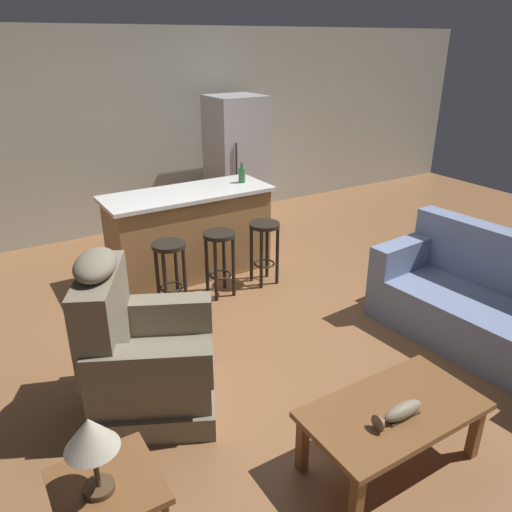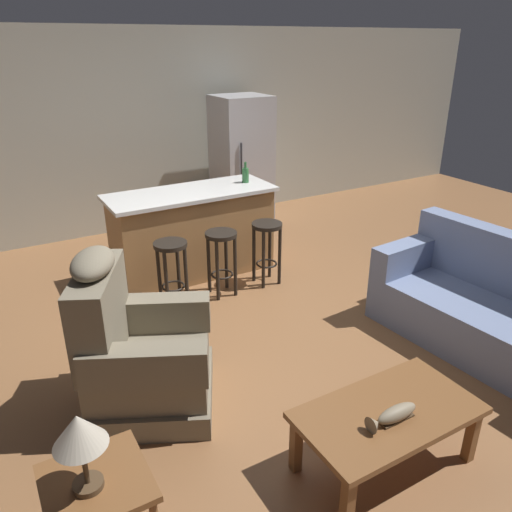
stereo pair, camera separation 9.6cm
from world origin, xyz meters
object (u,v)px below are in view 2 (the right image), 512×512
Objects in this scene: end_table at (98,496)px; bar_stool_left at (172,263)px; bottle_tall_green at (245,175)px; couch at (492,311)px; coffee_table at (388,417)px; table_lamp at (79,434)px; refrigerator at (242,162)px; recliner_near_lamp at (138,354)px; kitchen_island at (193,233)px; fish_figurine at (393,416)px; bar_stool_right at (267,242)px; bar_stool_middle at (222,252)px.

end_table is 2.64m from bar_stool_left.
couch is at bearing -71.18° from bottle_tall_green.
bottle_tall_green reaches higher than coffee_table.
end_table is 0.82× the size of bar_stool_left.
couch reaches higher than coffee_table.
refrigerator is at bearing 53.64° from table_lamp.
kitchen_island is (1.23, 1.86, 0.06)m from recliner_near_lamp.
coffee_table is 2.68× the size of table_lamp.
bottle_tall_green is at bearing 50.34° from table_lamp.
refrigerator is (1.39, 4.36, 0.52)m from coffee_table.
fish_figurine is at bearing -108.04° from refrigerator.
bottle_tall_green reaches higher than table_lamp.
couch is 3.36m from end_table.
bottle_tall_green is (2.47, 2.98, 0.17)m from table_lamp.
bar_stool_right is at bearing -67.83° from couch.
coffee_table is at bearing -6.56° from table_lamp.
bar_stool_right is (0.75, 2.61, 0.01)m from fish_figurine.
fish_figurine is at bearing 14.82° from couch.
bar_stool_middle reaches higher than end_table.
refrigerator is (0.70, 1.83, 0.41)m from bar_stool_right.
bar_stool_left reaches higher than end_table.
end_table is at bearing -127.86° from bar_stool_middle.
recliner_near_lamp is (-1.05, 1.38, -0.04)m from fish_figurine.
table_lamp reaches higher than bar_stool_right.
table_lamp is 3.88m from bottle_tall_green.
fish_figurine is 0.50× the size of bar_stool_right.
bottle_tall_green is (0.85, 3.26, 0.57)m from fish_figurine.
refrigerator is at bearing 69.04° from bar_stool_right.
refrigerator reaches higher than couch.
coffee_table is at bearing -7.46° from end_table.
fish_figurine is 0.50× the size of bar_stool_left.
table_lamp is at bearing -129.66° from bottle_tall_green.
coffee_table is at bearing -23.62° from recliner_near_lamp.
refrigerator reaches higher than table_lamp.
bar_stool_right is (1.06, 0.00, 0.00)m from bar_stool_left.
table_lamp is 0.60× the size of bar_stool_left.
bottle_tall_green is at bearing 28.87° from bar_stool_left.
bar_stool_right is at bearing 74.72° from coffee_table.
bar_stool_left is at bearing 85.35° from recliner_near_lamp.
kitchen_island is 7.84× the size of bottle_tall_green.
couch is at bearing 5.50° from end_table.
kitchen_island is at bearing -136.66° from refrigerator.
bar_stool_right is 2.00m from refrigerator.
recliner_near_lamp is 1.76m from bar_stool_middle.
bar_stool_left is at bearing 180.00° from bar_stool_middle.
coffee_table is at bearing -92.19° from kitchen_island.
bottle_tall_green is (2.44, 2.96, 0.58)m from end_table.
refrigerator is (1.45, 4.44, 0.42)m from fish_figurine.
refrigerator reaches higher than bar_stool_left.
recliner_near_lamp is 2.14× the size of end_table.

